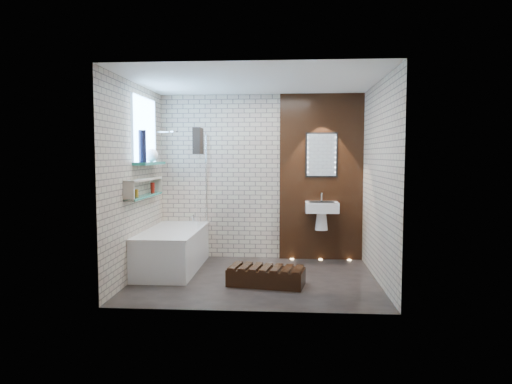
# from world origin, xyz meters

# --- Properties ---
(ground) EXTENTS (3.20, 3.20, 0.00)m
(ground) POSITION_xyz_m (0.00, 0.00, 0.00)
(ground) COLOR black
(ground) RESTS_ON ground
(room_shell) EXTENTS (3.24, 3.20, 2.60)m
(room_shell) POSITION_xyz_m (0.00, 0.00, 1.30)
(room_shell) COLOR #B29D8E
(room_shell) RESTS_ON ground
(walnut_panel) EXTENTS (1.30, 0.06, 2.60)m
(walnut_panel) POSITION_xyz_m (0.95, 1.27, 1.30)
(walnut_panel) COLOR black
(walnut_panel) RESTS_ON ground
(clerestory_window) EXTENTS (0.18, 1.00, 0.94)m
(clerestory_window) POSITION_xyz_m (-1.57, 0.35, 1.90)
(clerestory_window) COLOR #7FADE0
(clerestory_window) RESTS_ON room_shell
(display_niche) EXTENTS (0.14, 1.30, 0.26)m
(display_niche) POSITION_xyz_m (-1.53, 0.15, 1.20)
(display_niche) COLOR #227E6D
(display_niche) RESTS_ON room_shell
(bathtub) EXTENTS (0.79, 1.74, 0.70)m
(bathtub) POSITION_xyz_m (-1.22, 0.45, 0.29)
(bathtub) COLOR white
(bathtub) RESTS_ON ground
(bath_screen) EXTENTS (0.01, 0.78, 1.40)m
(bath_screen) POSITION_xyz_m (-0.87, 0.89, 1.28)
(bath_screen) COLOR white
(bath_screen) RESTS_ON bathtub
(towel) EXTENTS (0.11, 0.29, 0.38)m
(towel) POSITION_xyz_m (-0.87, 0.60, 1.85)
(towel) COLOR black
(towel) RESTS_ON bath_screen
(shower_head) EXTENTS (0.18, 0.18, 0.02)m
(shower_head) POSITION_xyz_m (-1.30, 0.95, 2.00)
(shower_head) COLOR silver
(shower_head) RESTS_ON room_shell
(washbasin) EXTENTS (0.50, 0.36, 0.58)m
(washbasin) POSITION_xyz_m (0.95, 1.07, 0.79)
(washbasin) COLOR white
(washbasin) RESTS_ON walnut_panel
(led_mirror) EXTENTS (0.50, 0.02, 0.70)m
(led_mirror) POSITION_xyz_m (0.95, 1.23, 1.65)
(led_mirror) COLOR black
(led_mirror) RESTS_ON walnut_panel
(walnut_step) EXTENTS (1.01, 0.58, 0.21)m
(walnut_step) POSITION_xyz_m (0.16, -0.30, 0.11)
(walnut_step) COLOR black
(walnut_step) RESTS_ON ground
(niche_bottles) EXTENTS (0.06, 0.77, 0.15)m
(niche_bottles) POSITION_xyz_m (-1.53, 0.28, 1.17)
(niche_bottles) COLOR maroon
(niche_bottles) RESTS_ON display_niche
(sill_vases) EXTENTS (0.19, 0.55, 0.43)m
(sill_vases) POSITION_xyz_m (-1.50, 0.24, 1.69)
(sill_vases) COLOR white
(sill_vases) RESTS_ON clerestory_window
(floor_uplights) EXTENTS (0.96, 0.06, 0.01)m
(floor_uplights) POSITION_xyz_m (0.95, 1.20, 0.01)
(floor_uplights) COLOR #FFD899
(floor_uplights) RESTS_ON ground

